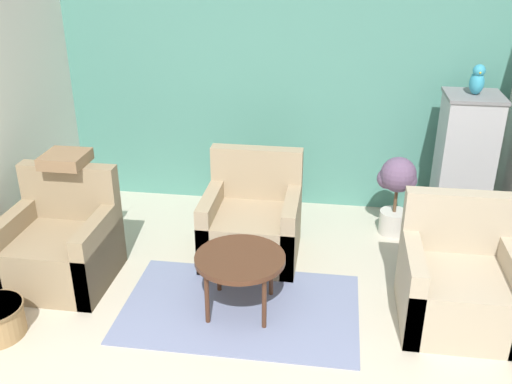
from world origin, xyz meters
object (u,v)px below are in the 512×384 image
object	(u,v)px
armchair_middle	(252,225)
parrot	(477,80)
armchair_left	(61,248)
birdcage	(463,167)
armchair_right	(458,285)
coffee_table	(240,261)
potted_plant	(397,188)

from	to	relation	value
armchair_middle	parrot	world-z (taller)	parrot
armchair_left	birdcage	xyz separation A→B (m)	(3.41, 1.32, 0.39)
armchair_left	armchair_middle	world-z (taller)	same
armchair_right	birdcage	bearing A→B (deg)	80.99
armchair_left	armchair_right	world-z (taller)	same
parrot	armchair_middle	bearing A→B (deg)	-159.77
birdcage	coffee_table	bearing A→B (deg)	-140.43
birdcage	potted_plant	size ratio (longest dim) A/B	1.77
coffee_table	armchair_left	world-z (taller)	armchair_left
coffee_table	potted_plant	distance (m)	1.92
parrot	potted_plant	world-z (taller)	parrot
potted_plant	armchair_right	bearing A→B (deg)	-74.58
armchair_right	birdcage	world-z (taller)	birdcage
coffee_table	armchair_left	size ratio (longest dim) A/B	0.74
birdcage	parrot	distance (m)	0.82
armchair_right	parrot	distance (m)	1.88
birdcage	potted_plant	world-z (taller)	birdcage
potted_plant	armchair_middle	bearing A→B (deg)	-154.94
armchair_middle	potted_plant	bearing A→B (deg)	25.06
armchair_right	birdcage	distance (m)	1.49
armchair_right	armchair_left	bearing A→B (deg)	178.23
coffee_table	potted_plant	xyz separation A→B (m)	(1.26, 1.44, 0.05)
armchair_middle	potted_plant	size ratio (longest dim) A/B	1.18
birdcage	armchair_left	bearing A→B (deg)	-158.75
armchair_left	armchair_right	bearing A→B (deg)	-1.77
birdcage	potted_plant	xyz separation A→B (m)	(-0.59, -0.09, -0.21)
armchair_middle	birdcage	xyz separation A→B (m)	(1.89, 0.69, 0.39)
armchair_left	potted_plant	xyz separation A→B (m)	(2.81, 1.24, 0.18)
armchair_left	potted_plant	size ratio (longest dim) A/B	1.18
parrot	armchair_left	bearing A→B (deg)	-158.71
birdcage	armchair_right	bearing A→B (deg)	-99.01
birdcage	parrot	xyz separation A→B (m)	(0.00, 0.00, 0.82)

